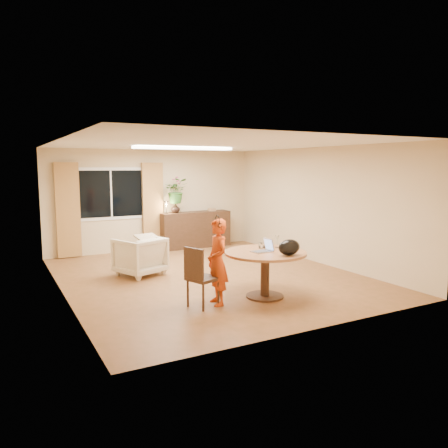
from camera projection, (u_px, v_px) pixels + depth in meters
name	position (u px, v px, depth m)	size (l,w,h in m)	color
floor	(209.00, 276.00, 8.70)	(6.50, 6.50, 0.00)	brown
ceiling	(208.00, 144.00, 8.36)	(6.50, 6.50, 0.00)	white
wall_back	(153.00, 200.00, 11.37)	(5.50, 5.50, 0.00)	tan
wall_left	(60.00, 219.00, 7.24)	(6.50, 6.50, 0.00)	tan
wall_right	(318.00, 205.00, 9.82)	(6.50, 6.50, 0.00)	tan
window	(111.00, 194.00, 10.81)	(1.70, 0.03, 1.30)	white
curtain_left	(68.00, 210.00, 10.30)	(0.55, 0.08, 2.25)	#8E5E2E
curtain_right	(153.00, 206.00, 11.29)	(0.55, 0.08, 2.25)	#8E5E2E
ceiling_panel	(184.00, 148.00, 9.42)	(2.20, 0.35, 0.05)	white
dining_table	(265.00, 261.00, 7.23)	(1.36, 1.36, 0.78)	brown
dining_chair	(203.00, 277.00, 6.76)	(0.46, 0.42, 0.95)	black
child	(217.00, 262.00, 6.85)	(0.33, 0.50, 1.36)	red
laptop	(261.00, 245.00, 7.16)	(0.34, 0.23, 0.23)	#B7B7BC
tumbler	(261.00, 246.00, 7.47)	(0.07, 0.07, 0.10)	white
wine_glass	(277.00, 241.00, 7.54)	(0.08, 0.08, 0.22)	white
pot_lid	(267.00, 246.00, 7.58)	(0.22, 0.22, 0.04)	white
handbag	(289.00, 247.00, 6.89)	(0.39, 0.22, 0.26)	black
armchair	(140.00, 256.00, 8.76)	(0.83, 0.85, 0.77)	beige
throw	(150.00, 235.00, 8.81)	(0.45, 0.55, 0.03)	beige
sideboard	(195.00, 230.00, 11.77)	(1.92, 0.47, 0.96)	black
vase	(175.00, 208.00, 11.43)	(0.24, 0.24, 0.25)	black
bouquet	(176.00, 191.00, 11.39)	(0.59, 0.51, 0.66)	#316C28
book_stack	(212.00, 209.00, 11.94)	(0.20, 0.15, 0.08)	olive
desk_lamp	(166.00, 207.00, 11.25)	(0.14, 0.14, 0.35)	black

